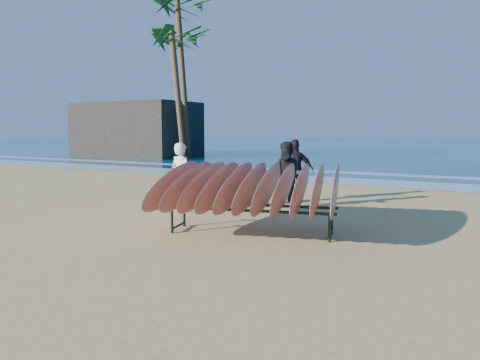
{
  "coord_description": "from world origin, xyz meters",
  "views": [
    {
      "loc": [
        4.69,
        -7.39,
        1.97
      ],
      "look_at": [
        0.0,
        0.8,
        0.95
      ],
      "focal_mm": 35.0,
      "sensor_mm": 36.0,
      "label": 1
    }
  ],
  "objects_px": {
    "surfboard_rack": "(251,187)",
    "person_dark_b": "(295,171)",
    "palm_mid": "(177,40)",
    "person_white": "(181,177)",
    "palm_left": "(182,9)",
    "palm_right": "(177,44)",
    "person_dark_a": "(288,176)",
    "building": "(136,130)"
  },
  "relations": [
    {
      "from": "surfboard_rack",
      "to": "person_dark_b",
      "type": "bearing_deg",
      "value": 86.1
    },
    {
      "from": "surfboard_rack",
      "to": "palm_mid",
      "type": "xyz_separation_m",
      "value": [
        -14.07,
        16.24,
        6.58
      ]
    },
    {
      "from": "person_white",
      "to": "palm_left",
      "type": "height_order",
      "value": "palm_left"
    },
    {
      "from": "person_dark_b",
      "to": "palm_mid",
      "type": "height_order",
      "value": "palm_mid"
    },
    {
      "from": "palm_left",
      "to": "palm_mid",
      "type": "bearing_deg",
      "value": -64.87
    },
    {
      "from": "palm_right",
      "to": "palm_mid",
      "type": "bearing_deg",
      "value": -52.74
    },
    {
      "from": "person_white",
      "to": "palm_right",
      "type": "distance_m",
      "value": 26.16
    },
    {
      "from": "person_dark_a",
      "to": "palm_mid",
      "type": "xyz_separation_m",
      "value": [
        -13.54,
        13.36,
        6.64
      ]
    },
    {
      "from": "building",
      "to": "surfboard_rack",
      "type": "bearing_deg",
      "value": -43.26
    },
    {
      "from": "person_white",
      "to": "palm_mid",
      "type": "bearing_deg",
      "value": -44.67
    },
    {
      "from": "person_white",
      "to": "person_dark_a",
      "type": "xyz_separation_m",
      "value": [
        2.11,
        1.55,
        0.01
      ]
    },
    {
      "from": "building",
      "to": "palm_mid",
      "type": "height_order",
      "value": "palm_mid"
    },
    {
      "from": "palm_left",
      "to": "person_dark_a",
      "type": "bearing_deg",
      "value": -46.25
    },
    {
      "from": "person_white",
      "to": "person_dark_a",
      "type": "bearing_deg",
      "value": -135.9
    },
    {
      "from": "person_white",
      "to": "building",
      "type": "bearing_deg",
      "value": -37.4
    },
    {
      "from": "surfboard_rack",
      "to": "palm_right",
      "type": "bearing_deg",
      "value": 114.47
    },
    {
      "from": "palm_mid",
      "to": "surfboard_rack",
      "type": "bearing_deg",
      "value": -49.09
    },
    {
      "from": "person_white",
      "to": "palm_right",
      "type": "relative_size",
      "value": 0.18
    },
    {
      "from": "person_white",
      "to": "palm_right",
      "type": "xyz_separation_m",
      "value": [
        -15.22,
        19.89,
        7.55
      ]
    },
    {
      "from": "person_dark_b",
      "to": "palm_left",
      "type": "height_order",
      "value": "palm_left"
    },
    {
      "from": "palm_right",
      "to": "surfboard_rack",
      "type": "bearing_deg",
      "value": -49.91
    },
    {
      "from": "palm_mid",
      "to": "person_dark_b",
      "type": "bearing_deg",
      "value": -42.64
    },
    {
      "from": "palm_left",
      "to": "palm_right",
      "type": "xyz_separation_m",
      "value": [
        -3.07,
        3.44,
        -1.41
      ]
    },
    {
      "from": "person_white",
      "to": "person_dark_b",
      "type": "distance_m",
      "value": 3.26
    },
    {
      "from": "person_white",
      "to": "building",
      "type": "height_order",
      "value": "building"
    },
    {
      "from": "person_white",
      "to": "person_dark_b",
      "type": "height_order",
      "value": "person_dark_b"
    },
    {
      "from": "person_dark_b",
      "to": "person_white",
      "type": "bearing_deg",
      "value": 34.25
    },
    {
      "from": "palm_right",
      "to": "person_dark_a",
      "type": "bearing_deg",
      "value": -46.62
    },
    {
      "from": "palm_mid",
      "to": "person_dark_a",
      "type": "bearing_deg",
      "value": -44.61
    },
    {
      "from": "person_dark_a",
      "to": "palm_mid",
      "type": "distance_m",
      "value": 20.15
    },
    {
      "from": "surfboard_rack",
      "to": "palm_right",
      "type": "distance_m",
      "value": 28.73
    },
    {
      "from": "palm_left",
      "to": "palm_right",
      "type": "relative_size",
      "value": 1.16
    },
    {
      "from": "building",
      "to": "palm_left",
      "type": "bearing_deg",
      "value": -8.23
    },
    {
      "from": "palm_mid",
      "to": "person_white",
      "type": "bearing_deg",
      "value": -52.52
    },
    {
      "from": "person_dark_b",
      "to": "palm_left",
      "type": "distance_m",
      "value": 21.52
    },
    {
      "from": "surfboard_rack",
      "to": "palm_right",
      "type": "relative_size",
      "value": 0.42
    },
    {
      "from": "person_white",
      "to": "building",
      "type": "xyz_separation_m",
      "value": [
        -17.0,
        17.15,
        1.12
      ]
    },
    {
      "from": "palm_right",
      "to": "person_dark_b",
      "type": "bearing_deg",
      "value": -45.24
    },
    {
      "from": "building",
      "to": "person_dark_a",
      "type": "bearing_deg",
      "value": -39.22
    },
    {
      "from": "palm_mid",
      "to": "palm_right",
      "type": "relative_size",
      "value": 0.9
    },
    {
      "from": "palm_left",
      "to": "palm_right",
      "type": "bearing_deg",
      "value": 131.72
    },
    {
      "from": "building",
      "to": "person_white",
      "type": "bearing_deg",
      "value": -45.25
    }
  ]
}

